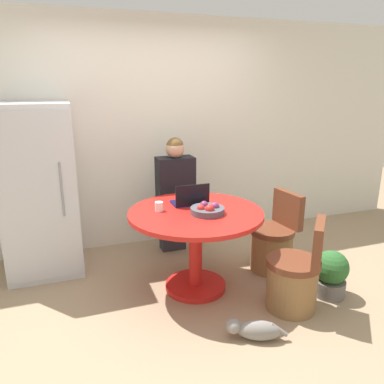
{
  "coord_description": "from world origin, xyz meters",
  "views": [
    {
      "loc": [
        -1.02,
        -2.66,
        1.86
      ],
      "look_at": [
        0.06,
        0.41,
        0.92
      ],
      "focal_mm": 35.0,
      "sensor_mm": 36.0,
      "label": 1
    }
  ],
  "objects_px": {
    "chair_near_right_corner": "(295,279)",
    "laptop": "(190,200)",
    "refrigerator": "(39,190)",
    "potted_plant": "(331,273)",
    "fruit_bowl": "(208,210)",
    "person_seated": "(174,191)",
    "dining_table": "(196,232)",
    "cat": "(254,329)",
    "chair_right_side": "(273,244)"
  },
  "relations": [
    {
      "from": "chair_near_right_corner",
      "to": "laptop",
      "type": "relative_size",
      "value": 2.47
    },
    {
      "from": "refrigerator",
      "to": "potted_plant",
      "type": "bearing_deg",
      "value": -29.91
    },
    {
      "from": "laptop",
      "to": "fruit_bowl",
      "type": "distance_m",
      "value": 0.3
    },
    {
      "from": "refrigerator",
      "to": "laptop",
      "type": "xyz_separation_m",
      "value": [
        1.34,
        -0.69,
        -0.03
      ]
    },
    {
      "from": "person_seated",
      "to": "fruit_bowl",
      "type": "height_order",
      "value": "person_seated"
    },
    {
      "from": "potted_plant",
      "to": "refrigerator",
      "type": "bearing_deg",
      "value": 150.09
    },
    {
      "from": "potted_plant",
      "to": "person_seated",
      "type": "bearing_deg",
      "value": 128.3
    },
    {
      "from": "laptop",
      "to": "refrigerator",
      "type": "bearing_deg",
      "value": -27.12
    },
    {
      "from": "dining_table",
      "to": "cat",
      "type": "bearing_deg",
      "value": -78.88
    },
    {
      "from": "laptop",
      "to": "potted_plant",
      "type": "bearing_deg",
      "value": 146.88
    },
    {
      "from": "refrigerator",
      "to": "cat",
      "type": "xyz_separation_m",
      "value": [
        1.49,
        -1.73,
        -0.77
      ]
    },
    {
      "from": "chair_right_side",
      "to": "refrigerator",
      "type": "bearing_deg",
      "value": -116.12
    },
    {
      "from": "fruit_bowl",
      "to": "potted_plant",
      "type": "distance_m",
      "value": 1.26
    },
    {
      "from": "refrigerator",
      "to": "dining_table",
      "type": "height_order",
      "value": "refrigerator"
    },
    {
      "from": "refrigerator",
      "to": "chair_near_right_corner",
      "type": "height_order",
      "value": "refrigerator"
    },
    {
      "from": "chair_right_side",
      "to": "fruit_bowl",
      "type": "distance_m",
      "value": 1.0
    },
    {
      "from": "refrigerator",
      "to": "laptop",
      "type": "bearing_deg",
      "value": -27.12
    },
    {
      "from": "cat",
      "to": "chair_near_right_corner",
      "type": "bearing_deg",
      "value": -129.12
    },
    {
      "from": "fruit_bowl",
      "to": "cat",
      "type": "relative_size",
      "value": 0.68
    },
    {
      "from": "laptop",
      "to": "fruit_bowl",
      "type": "xyz_separation_m",
      "value": [
        0.06,
        -0.29,
        -0.01
      ]
    },
    {
      "from": "laptop",
      "to": "dining_table",
      "type": "bearing_deg",
      "value": 84.94
    },
    {
      "from": "chair_right_side",
      "to": "potted_plant",
      "type": "bearing_deg",
      "value": 12.83
    },
    {
      "from": "chair_right_side",
      "to": "potted_plant",
      "type": "height_order",
      "value": "chair_right_side"
    },
    {
      "from": "dining_table",
      "to": "chair_near_right_corner",
      "type": "xyz_separation_m",
      "value": [
        0.68,
        -0.59,
        -0.3
      ]
    },
    {
      "from": "refrigerator",
      "to": "chair_right_side",
      "type": "xyz_separation_m",
      "value": [
        2.22,
        -0.78,
        -0.57
      ]
    },
    {
      "from": "dining_table",
      "to": "chair_near_right_corner",
      "type": "relative_size",
      "value": 1.49
    },
    {
      "from": "fruit_bowl",
      "to": "chair_near_right_corner",
      "type": "bearing_deg",
      "value": -38.97
    },
    {
      "from": "laptop",
      "to": "cat",
      "type": "relative_size",
      "value": 0.75
    },
    {
      "from": "chair_near_right_corner",
      "to": "chair_right_side",
      "type": "bearing_deg",
      "value": -156.21
    },
    {
      "from": "chair_near_right_corner",
      "to": "potted_plant",
      "type": "bearing_deg",
      "value": 139.76
    },
    {
      "from": "refrigerator",
      "to": "cat",
      "type": "bearing_deg",
      "value": -49.24
    },
    {
      "from": "chair_right_side",
      "to": "laptop",
      "type": "distance_m",
      "value": 1.03
    },
    {
      "from": "laptop",
      "to": "chair_right_side",
      "type": "bearing_deg",
      "value": 174.06
    },
    {
      "from": "person_seated",
      "to": "fruit_bowl",
      "type": "distance_m",
      "value": 0.93
    },
    {
      "from": "chair_right_side",
      "to": "potted_plant",
      "type": "distance_m",
      "value": 0.66
    },
    {
      "from": "chair_right_side",
      "to": "person_seated",
      "type": "relative_size",
      "value": 0.61
    },
    {
      "from": "chair_right_side",
      "to": "chair_near_right_corner",
      "type": "xyz_separation_m",
      "value": [
        -0.21,
        -0.69,
        0.0
      ]
    },
    {
      "from": "chair_near_right_corner",
      "to": "fruit_bowl",
      "type": "height_order",
      "value": "fruit_bowl"
    },
    {
      "from": "laptop",
      "to": "chair_near_right_corner",
      "type": "bearing_deg",
      "value": 130.19
    },
    {
      "from": "dining_table",
      "to": "person_seated",
      "type": "distance_m",
      "value": 0.84
    },
    {
      "from": "dining_table",
      "to": "chair_right_side",
      "type": "xyz_separation_m",
      "value": [
        0.89,
        0.11,
        -0.3
      ]
    },
    {
      "from": "person_seated",
      "to": "fruit_bowl",
      "type": "relative_size",
      "value": 4.43
    },
    {
      "from": "fruit_bowl",
      "to": "cat",
      "type": "distance_m",
      "value": 1.04
    },
    {
      "from": "person_seated",
      "to": "potted_plant",
      "type": "distance_m",
      "value": 1.79
    },
    {
      "from": "chair_right_side",
      "to": "cat",
      "type": "distance_m",
      "value": 1.21
    },
    {
      "from": "chair_right_side",
      "to": "person_seated",
      "type": "height_order",
      "value": "person_seated"
    },
    {
      "from": "chair_near_right_corner",
      "to": "cat",
      "type": "bearing_deg",
      "value": -22.4
    },
    {
      "from": "laptop",
      "to": "person_seated",
      "type": "bearing_deg",
      "value": -92.93
    },
    {
      "from": "chair_right_side",
      "to": "potted_plant",
      "type": "xyz_separation_m",
      "value": [
        0.22,
        -0.62,
        -0.06
      ]
    },
    {
      "from": "chair_near_right_corner",
      "to": "laptop",
      "type": "distance_m",
      "value": 1.16
    }
  ]
}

